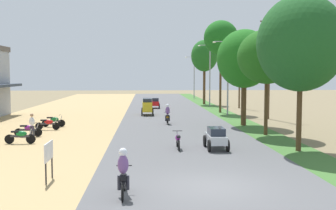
{
  "coord_description": "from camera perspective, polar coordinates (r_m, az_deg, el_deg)",
  "views": [
    {
      "loc": [
        -2.36,
        -14.46,
        4.16
      ],
      "look_at": [
        -0.8,
        14.28,
        1.97
      ],
      "focal_mm": 43.56,
      "sensor_mm": 36.0,
      "label": 1
    }
  ],
  "objects": [
    {
      "name": "street_signboard",
      "position": [
        16.36,
        -16.35,
        -6.59
      ],
      "size": [
        0.06,
        1.3,
        1.5
      ],
      "color": "#262628",
      "rests_on": "dirt_shoulder"
    },
    {
      "name": "ground_plane",
      "position": [
        15.23,
        6.06,
        -11.53
      ],
      "size": [
        180.0,
        180.0,
        0.0
      ],
      "primitive_type": "plane",
      "color": "#7A6B4C"
    },
    {
      "name": "parked_motorbike_nearest",
      "position": [
        25.55,
        -19.94,
        -4.03
      ],
      "size": [
        1.8,
        0.54,
        0.94
      ],
      "color": "black",
      "rests_on": "dirt_shoulder"
    },
    {
      "name": "parked_motorbike_second",
      "position": [
        28.2,
        -18.93,
        -3.24
      ],
      "size": [
        1.8,
        0.54,
        0.94
      ],
      "color": "black",
      "rests_on": "dirt_shoulder"
    },
    {
      "name": "utility_pole_near",
      "position": [
        50.31,
        9.98,
        4.53
      ],
      "size": [
        1.8,
        0.2,
        8.37
      ],
      "color": "brown",
      "rests_on": "ground"
    },
    {
      "name": "road_strip",
      "position": [
        15.22,
        6.06,
        -11.39
      ],
      "size": [
        9.0,
        140.0,
        0.08
      ],
      "primitive_type": "cube",
      "color": "#565659",
      "rests_on": "ground"
    },
    {
      "name": "parked_motorbike_fourth",
      "position": [
        32.92,
        -15.68,
        -2.11
      ],
      "size": [
        1.8,
        0.54,
        0.94
      ],
      "color": "black",
      "rests_on": "dirt_shoulder"
    },
    {
      "name": "median_tree_third",
      "position": [
        33.07,
        10.63,
        6.34
      ],
      "size": [
        4.36,
        4.36,
        7.64
      ],
      "color": "#4C351E",
      "rests_on": "median_strip"
    },
    {
      "name": "pedestrian_on_shoulder",
      "position": [
        27.21,
        -18.49,
        -2.62
      ],
      "size": [
        0.41,
        0.33,
        1.62
      ],
      "color": "#33333D",
      "rests_on": "dirt_shoulder"
    },
    {
      "name": "streetlamp_far",
      "position": [
        69.16,
        3.69,
        4.39
      ],
      "size": [
        3.16,
        0.2,
        7.14
      ],
      "color": "gray",
      "rests_on": "median_strip"
    },
    {
      "name": "median_tree_nearest",
      "position": [
        22.7,
        18.1,
        8.19
      ],
      "size": [
        4.6,
        4.6,
        8.25
      ],
      "color": "#4C351E",
      "rests_on": "median_strip"
    },
    {
      "name": "car_sedan_silver",
      "position": [
        22.37,
        6.73,
        -4.48
      ],
      "size": [
        1.1,
        2.26,
        1.19
      ],
      "color": "#B7BCC1",
      "rests_on": "road_strip"
    },
    {
      "name": "streetlamp_mid",
      "position": [
        52.36,
        5.88,
        4.82
      ],
      "size": [
        3.16,
        0.2,
        7.91
      ],
      "color": "gray",
      "rests_on": "median_strip"
    },
    {
      "name": "parked_motorbike_third",
      "position": [
        31.21,
        -16.45,
        -2.47
      ],
      "size": [
        1.8,
        0.54,
        0.94
      ],
      "color": "black",
      "rests_on": "dirt_shoulder"
    },
    {
      "name": "car_hatchback_red",
      "position": [
        48.78,
        -1.79,
        0.34
      ],
      "size": [
        1.04,
        2.0,
        1.23
      ],
      "color": "red",
      "rests_on": "road_strip"
    },
    {
      "name": "motorbike_ahead_third",
      "position": [
        33.27,
        -0.07,
        -1.35
      ],
      "size": [
        0.54,
        1.8,
        1.66
      ],
      "color": "black",
      "rests_on": "road_strip"
    },
    {
      "name": "median_tree_second",
      "position": [
        28.1,
        13.68,
        6.56
      ],
      "size": [
        3.95,
        3.95,
        7.08
      ],
      "color": "#4C351E",
      "rests_on": "median_strip"
    },
    {
      "name": "utility_pole_far",
      "position": [
        38.67,
        13.96,
        5.35
      ],
      "size": [
        1.8,
        0.2,
        9.46
      ],
      "color": "brown",
      "rests_on": "ground"
    },
    {
      "name": "motorbike_ahead_second",
      "position": [
        22.36,
        1.4,
        -4.89
      ],
      "size": [
        0.54,
        1.8,
        0.94
      ],
      "color": "black",
      "rests_on": "road_strip"
    },
    {
      "name": "motorbike_foreground_rider",
      "position": [
        13.81,
        -6.26,
        -9.53
      ],
      "size": [
        0.54,
        1.8,
        1.66
      ],
      "color": "black",
      "rests_on": "road_strip"
    },
    {
      "name": "car_van_yellow",
      "position": [
        40.67,
        -2.91,
        -0.08
      ],
      "size": [
        1.19,
        2.41,
        1.67
      ],
      "color": "gold",
      "rests_on": "road_strip"
    },
    {
      "name": "median_tree_fourth",
      "position": [
        43.85,
        7.41,
        9.28
      ],
      "size": [
        3.6,
        3.6,
        9.75
      ],
      "color": "#4C351E",
      "rests_on": "median_strip"
    },
    {
      "name": "streetlamp_near",
      "position": [
        41.08,
        8.38,
        4.61
      ],
      "size": [
        3.16,
        0.2,
        7.46
      ],
      "color": "gray",
      "rests_on": "median_strip"
    },
    {
      "name": "median_tree_fifth",
      "position": [
        55.66,
        5.12,
        6.84
      ],
      "size": [
        3.59,
        3.59,
        8.71
      ],
      "color": "#4C351E",
      "rests_on": "median_strip"
    }
  ]
}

